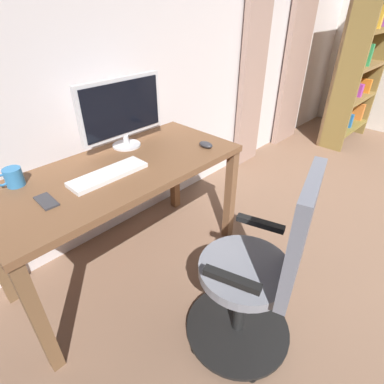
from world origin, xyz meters
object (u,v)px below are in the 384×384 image
computer_keyboard (109,174)px  mug_coffee (13,177)px  computer_mouse (206,145)px  office_chair (258,278)px  desk (121,182)px  bookshelf (358,64)px  computer_monitor (122,110)px  cell_phone_face_up (46,201)px

computer_keyboard → mug_coffee: size_ratio=3.24×
computer_mouse → office_chair: bearing=58.5°
desk → mug_coffee: 0.55m
desk → bookshelf: (-3.24, 0.14, 0.27)m
office_chair → computer_mouse: bearing=41.8°
computer_mouse → mug_coffee: 1.10m
computer_monitor → computer_mouse: 0.56m
desk → cell_phone_face_up: (0.44, 0.05, 0.10)m
office_chair → bookshelf: size_ratio=0.57×
cell_phone_face_up → computer_monitor: bearing=-156.5°
computer_keyboard → computer_mouse: bearing=168.8°
desk → office_chair: size_ratio=1.41×
mug_coffee → computer_mouse: bearing=159.1°
cell_phone_face_up → office_chair: bearing=123.7°
desk → mug_coffee: bearing=-24.2°
computer_monitor → bookshelf: size_ratio=0.32×
computer_monitor → mug_coffee: size_ratio=4.38×
computer_keyboard → computer_mouse: 0.66m
office_chair → mug_coffee: office_chair is taller
mug_coffee → bookshelf: bookshelf is taller
cell_phone_face_up → bookshelf: size_ratio=0.08×
desk → computer_monitor: size_ratio=2.51×
computer_monitor → computer_keyboard: size_ratio=1.35×
cell_phone_face_up → bookshelf: (-3.69, 0.10, 0.16)m
computer_keyboard → mug_coffee: (0.38, -0.26, 0.04)m
computer_monitor → mug_coffee: (0.69, -0.00, -0.19)m
computer_mouse → bookshelf: 2.70m
desk → computer_keyboard: computer_keyboard is taller
computer_monitor → cell_phone_face_up: bearing=21.8°
bookshelf → computer_monitor: bearing=-6.7°
computer_mouse → bookshelf: bookshelf is taller
computer_keyboard → bookshelf: bearing=178.4°
bookshelf → cell_phone_face_up: bearing=-1.5°
office_chair → desk: bearing=79.4°
bookshelf → mug_coffee: bearing=-5.5°
desk → mug_coffee: mug_coffee is taller
desk → computer_keyboard: 0.16m
computer_keyboard → computer_mouse: size_ratio=4.32×
cell_phone_face_up → desk: bearing=-172.5°
computer_monitor → bookshelf: bookshelf is taller
cell_phone_face_up → bookshelf: bookshelf is taller
cell_phone_face_up → computer_keyboard: bearing=-178.7°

